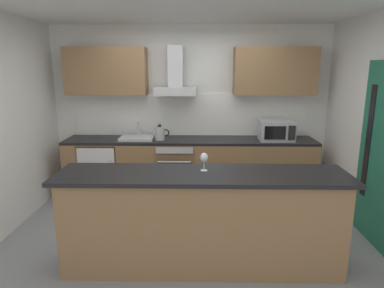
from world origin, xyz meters
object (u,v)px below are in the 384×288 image
(refrigerator, at_px, (102,169))
(sink, at_px, (137,137))
(oven, at_px, (176,167))
(wine_glass, at_px, (204,158))
(microwave, at_px, (276,130))
(range_hood, at_px, (176,80))
(kettle, at_px, (160,133))

(refrigerator, bearing_deg, sink, 1.39)
(oven, distance_m, wine_glass, 2.00)
(oven, height_order, refrigerator, oven)
(refrigerator, distance_m, microwave, 2.73)
(refrigerator, xyz_separation_m, range_hood, (1.15, 0.13, 1.36))
(sink, bearing_deg, range_hood, 11.44)
(sink, relative_size, wine_glass, 2.81)
(oven, relative_size, kettle, 2.77)
(sink, height_order, range_hood, range_hood)
(oven, distance_m, sink, 0.75)
(microwave, height_order, wine_glass, microwave)
(sink, height_order, kettle, sink)
(microwave, height_order, range_hood, range_hood)
(microwave, distance_m, kettle, 1.74)
(oven, bearing_deg, range_hood, 90.00)
(kettle, bearing_deg, sink, 172.75)
(range_hood, bearing_deg, microwave, -5.97)
(refrigerator, relative_size, range_hood, 1.18)
(microwave, relative_size, sink, 1.00)
(range_hood, bearing_deg, refrigerator, -173.44)
(microwave, distance_m, wine_glass, 2.13)
(refrigerator, bearing_deg, kettle, -1.94)
(microwave, bearing_deg, oven, 178.94)
(microwave, bearing_deg, wine_glass, -121.28)
(sink, bearing_deg, microwave, -1.06)
(range_hood, bearing_deg, wine_glass, -78.48)
(oven, relative_size, refrigerator, 0.94)
(kettle, relative_size, wine_glass, 1.62)
(wine_glass, bearing_deg, sink, 118.04)
(oven, height_order, kettle, kettle)
(sink, xyz_separation_m, kettle, (0.35, -0.04, 0.08))
(microwave, xyz_separation_m, wine_glass, (-1.10, -1.82, 0.07))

